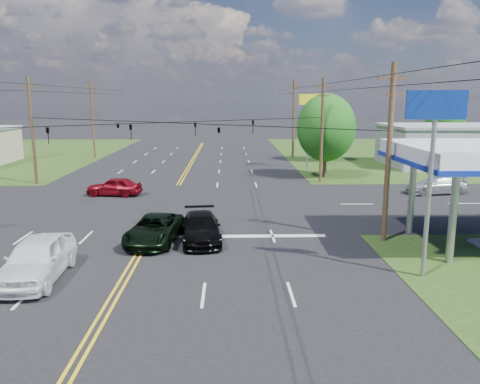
{
  "coord_description": "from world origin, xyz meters",
  "views": [
    {
      "loc": [
        4.53,
        -21.42,
        7.68
      ],
      "look_at": [
        5.2,
        6.0,
        2.17
      ],
      "focal_mm": 35.0,
      "sensor_mm": 36.0,
      "label": 1
    }
  ],
  "objects_px": {
    "pole_se": "(389,152)",
    "suv_black": "(201,228)",
    "pole_right_far": "(293,118)",
    "tree_far_r": "(445,122)",
    "retail_ne": "(449,147)",
    "pole_nw": "(32,130)",
    "pickup_white": "(37,259)",
    "tree_right_b": "(326,127)",
    "pickup_dkgreen": "(155,229)",
    "pole_ne": "(322,129)",
    "pole_left_far": "(93,118)",
    "polesign_se": "(434,131)",
    "tree_right_a": "(326,128)"
  },
  "relations": [
    {
      "from": "pole_nw",
      "to": "polesign_se",
      "type": "bearing_deg",
      "value": -41.83
    },
    {
      "from": "pole_left_far",
      "to": "tree_far_r",
      "type": "xyz_separation_m",
      "value": [
        47.0,
        2.0,
        -0.62
      ]
    },
    {
      "from": "pickup_dkgreen",
      "to": "suv_black",
      "type": "xyz_separation_m",
      "value": [
        2.5,
        0.2,
        0.01
      ]
    },
    {
      "from": "pole_left_far",
      "to": "pickup_white",
      "type": "xyz_separation_m",
      "value": [
        9.28,
        -42.13,
        -4.24
      ]
    },
    {
      "from": "tree_right_a",
      "to": "polesign_se",
      "type": "relative_size",
      "value": 1.02
    },
    {
      "from": "retail_ne",
      "to": "pole_ne",
      "type": "bearing_deg",
      "value": -147.09
    },
    {
      "from": "tree_right_a",
      "to": "suv_black",
      "type": "height_order",
      "value": "tree_right_a"
    },
    {
      "from": "suv_black",
      "to": "tree_far_r",
      "type": "bearing_deg",
      "value": 45.92
    },
    {
      "from": "pole_se",
      "to": "tree_far_r",
      "type": "distance_m",
      "value": 44.3
    },
    {
      "from": "tree_right_b",
      "to": "polesign_se",
      "type": "height_order",
      "value": "polesign_se"
    },
    {
      "from": "pole_se",
      "to": "pole_left_far",
      "type": "height_order",
      "value": "pole_left_far"
    },
    {
      "from": "pole_right_far",
      "to": "tree_far_r",
      "type": "relative_size",
      "value": 1.31
    },
    {
      "from": "pole_ne",
      "to": "pole_right_far",
      "type": "bearing_deg",
      "value": 90.0
    },
    {
      "from": "tree_right_a",
      "to": "pole_nw",
      "type": "bearing_deg",
      "value": -173.66
    },
    {
      "from": "polesign_se",
      "to": "retail_ne",
      "type": "bearing_deg",
      "value": 63.62
    },
    {
      "from": "pole_right_far",
      "to": "pickup_dkgreen",
      "type": "xyz_separation_m",
      "value": [
        -12.5,
        -36.92,
        -4.44
      ]
    },
    {
      "from": "tree_right_a",
      "to": "pickup_white",
      "type": "bearing_deg",
      "value": -124.14
    },
    {
      "from": "pole_ne",
      "to": "retail_ne",
      "type": "bearing_deg",
      "value": 32.91
    },
    {
      "from": "pole_left_far",
      "to": "tree_right_b",
      "type": "xyz_separation_m",
      "value": [
        29.5,
        -4.0,
        -0.95
      ]
    },
    {
      "from": "pole_ne",
      "to": "tree_right_b",
      "type": "distance_m",
      "value": 15.42
    },
    {
      "from": "tree_right_b",
      "to": "pickup_dkgreen",
      "type": "relative_size",
      "value": 1.36
    },
    {
      "from": "pole_right_far",
      "to": "tree_right_a",
      "type": "height_order",
      "value": "pole_right_far"
    },
    {
      "from": "pole_ne",
      "to": "pickup_dkgreen",
      "type": "relative_size",
      "value": 1.82
    },
    {
      "from": "pole_nw",
      "to": "suv_black",
      "type": "distance_m",
      "value": 24.24
    },
    {
      "from": "pole_se",
      "to": "suv_black",
      "type": "relative_size",
      "value": 1.87
    },
    {
      "from": "tree_right_b",
      "to": "tree_far_r",
      "type": "xyz_separation_m",
      "value": [
        17.5,
        6.0,
        0.33
      ]
    },
    {
      "from": "pole_nw",
      "to": "pickup_white",
      "type": "bearing_deg",
      "value": -68.14
    },
    {
      "from": "pole_left_far",
      "to": "polesign_se",
      "type": "relative_size",
      "value": 1.25
    },
    {
      "from": "tree_right_b",
      "to": "tree_far_r",
      "type": "relative_size",
      "value": 0.93
    },
    {
      "from": "suv_black",
      "to": "polesign_se",
      "type": "xyz_separation_m",
      "value": [
        10.0,
        -5.55,
        5.6
      ]
    },
    {
      "from": "retail_ne",
      "to": "tree_far_r",
      "type": "relative_size",
      "value": 1.83
    },
    {
      "from": "pole_ne",
      "to": "tree_right_a",
      "type": "height_order",
      "value": "pole_ne"
    },
    {
      "from": "tree_right_a",
      "to": "tree_far_r",
      "type": "xyz_separation_m",
      "value": [
        20.0,
        18.0,
        -0.33
      ]
    },
    {
      "from": "pole_left_far",
      "to": "retail_ne",
      "type": "bearing_deg",
      "value": -10.54
    },
    {
      "from": "pole_se",
      "to": "tree_far_r",
      "type": "bearing_deg",
      "value": 61.7
    },
    {
      "from": "pole_nw",
      "to": "tree_far_r",
      "type": "height_order",
      "value": "pole_nw"
    },
    {
      "from": "pole_se",
      "to": "retail_ne",
      "type": "bearing_deg",
      "value": 59.62
    },
    {
      "from": "retail_ne",
      "to": "pole_right_far",
      "type": "xyz_separation_m",
      "value": [
        -17.0,
        8.0,
        2.97
      ]
    },
    {
      "from": "pole_right_far",
      "to": "pole_se",
      "type": "bearing_deg",
      "value": -90.0
    },
    {
      "from": "pole_nw",
      "to": "tree_far_r",
      "type": "bearing_deg",
      "value": 24.08
    },
    {
      "from": "pole_left_far",
      "to": "pole_right_far",
      "type": "xyz_separation_m",
      "value": [
        26.0,
        0.0,
        0.0
      ]
    },
    {
      "from": "tree_right_b",
      "to": "suv_black",
      "type": "xyz_separation_m",
      "value": [
        -13.5,
        -32.72,
        -3.48
      ]
    },
    {
      "from": "tree_far_r",
      "to": "pickup_white",
      "type": "distance_m",
      "value": 58.17
    },
    {
      "from": "pole_se",
      "to": "pickup_white",
      "type": "bearing_deg",
      "value": -162.95
    },
    {
      "from": "pickup_dkgreen",
      "to": "pickup_white",
      "type": "distance_m",
      "value": 6.71
    },
    {
      "from": "pole_ne",
      "to": "tree_far_r",
      "type": "bearing_deg",
      "value": 45.0
    },
    {
      "from": "tree_far_r",
      "to": "pickup_dkgreen",
      "type": "relative_size",
      "value": 1.47
    },
    {
      "from": "polesign_se",
      "to": "pole_nw",
      "type": "bearing_deg",
      "value": 138.17
    },
    {
      "from": "pole_right_far",
      "to": "suv_black",
      "type": "relative_size",
      "value": 1.97
    },
    {
      "from": "pole_ne",
      "to": "polesign_se",
      "type": "distance_m",
      "value": 23.32
    }
  ]
}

